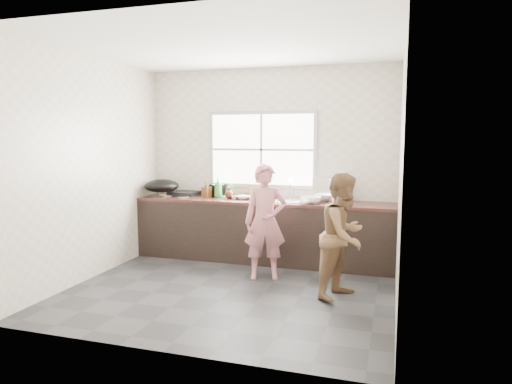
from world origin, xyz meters
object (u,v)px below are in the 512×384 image
(woman, at_px, (265,225))
(glass_jar, at_px, (205,192))
(bowl_mince, at_px, (244,198))
(wok, at_px, (162,186))
(pot_lid_left, at_px, (168,195))
(black_pot, at_px, (217,190))
(cutting_board, at_px, (250,197))
(plate_food, at_px, (224,196))
(bottle_brown_tall, at_px, (207,190))
(burner, at_px, (185,193))
(pot_lid_right, at_px, (185,196))
(dish_rack, at_px, (332,190))
(bowl_held, at_px, (305,202))
(bottle_brown_short, at_px, (229,193))
(bowl_crabs, at_px, (311,201))
(bottle_green, at_px, (218,187))
(person_side, at_px, (344,236))

(woman, height_order, glass_jar, woman)
(bowl_mince, distance_m, wok, 1.26)
(pot_lid_left, bearing_deg, black_pot, 14.68)
(cutting_board, height_order, plate_food, cutting_board)
(bottle_brown_tall, distance_m, burner, 0.47)
(pot_lid_right, bearing_deg, dish_rack, 3.96)
(bowl_held, relative_size, pot_lid_right, 0.77)
(bowl_held, bearing_deg, black_pot, 162.57)
(wok, bearing_deg, bowl_held, -3.97)
(bottle_brown_tall, bearing_deg, glass_jar, 117.57)
(cutting_board, relative_size, bottle_brown_tall, 1.93)
(bowl_held, height_order, glass_jar, glass_jar)
(black_pot, bearing_deg, dish_rack, -2.59)
(bowl_mince, height_order, burner, burner)
(plate_food, bearing_deg, bottle_brown_short, -51.53)
(bowl_crabs, relative_size, black_pot, 0.88)
(bottle_brown_tall, distance_m, dish_rack, 1.78)
(bowl_mince, bearing_deg, bowl_held, -12.61)
(cutting_board, xyz_separation_m, wok, (-1.30, -0.20, 0.13))
(cutting_board, relative_size, black_pot, 1.70)
(wok, bearing_deg, bowl_crabs, -0.99)
(bowl_held, bearing_deg, bottle_brown_short, 168.35)
(bottle_brown_short, bearing_deg, cutting_board, 22.58)
(cutting_board, distance_m, bottle_brown_short, 0.30)
(cutting_board, bearing_deg, wok, -171.31)
(bowl_crabs, relative_size, bottle_brown_short, 1.46)
(plate_food, relative_size, bottle_green, 0.67)
(bowl_mince, height_order, bottle_brown_tall, bottle_brown_tall)
(plate_food, height_order, pot_lid_left, plate_food)
(woman, relative_size, bowl_held, 7.30)
(bowl_crabs, relative_size, glass_jar, 1.98)
(bowl_crabs, distance_m, black_pot, 1.50)
(bowl_held, bearing_deg, dish_rack, 50.45)
(pot_lid_right, bearing_deg, bowl_mince, -0.70)
(black_pot, relative_size, bottle_green, 0.83)
(bowl_mince, distance_m, glass_jar, 0.71)
(bowl_mince, relative_size, dish_rack, 0.44)
(bottle_green, xyz_separation_m, glass_jar, (-0.27, 0.16, -0.09))
(dish_rack, bearing_deg, person_side, -55.42)
(woman, height_order, dish_rack, woman)
(woman, relative_size, plate_food, 6.63)
(cutting_board, height_order, pot_lid_left, cutting_board)
(dish_rack, bearing_deg, burner, -159.18)
(cutting_board, xyz_separation_m, bottle_green, (-0.46, -0.09, 0.13))
(black_pot, relative_size, bottle_brown_tall, 1.14)
(cutting_board, xyz_separation_m, burner, (-1.04, 0.03, 0.01))
(wok, bearing_deg, person_side, -21.40)
(black_pot, xyz_separation_m, bottle_brown_tall, (-0.07, -0.24, 0.02))
(person_side, distance_m, bowl_mince, 1.91)
(bowl_mince, bearing_deg, pot_lid_right, 179.30)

